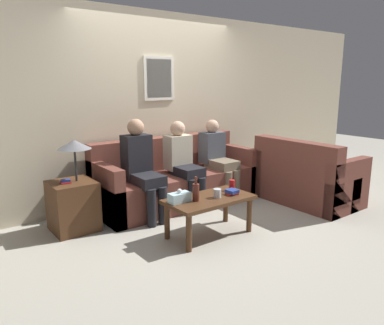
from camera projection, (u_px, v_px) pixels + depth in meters
ground_plane at (198, 212)px, 4.85m from camera, size 16.00×16.00×0.00m
wall_back at (158, 107)px, 5.30m from camera, size 9.00×0.08×2.60m
couch_main at (176, 181)px, 5.17m from camera, size 2.28×0.83×0.90m
couch_side at (306, 180)px, 5.19m from camera, size 0.83×1.32×0.90m
coffee_table at (209, 204)px, 4.07m from camera, size 0.97×0.51×0.43m
side_table_with_lamp at (73, 200)px, 4.22m from camera, size 0.48×0.48×1.04m
wine_bottle at (196, 192)px, 3.93m from camera, size 0.07×0.07×0.26m
drinking_glass at (217, 193)px, 4.05m from camera, size 0.08×0.08×0.10m
book_stack at (232, 192)px, 4.17m from camera, size 0.14×0.13×0.06m
soda_can at (232, 185)px, 4.32m from camera, size 0.07×0.07×0.12m
tissue_box at (179, 197)px, 3.90m from camera, size 0.23×0.12×0.15m
person_left at (142, 165)px, 4.56m from camera, size 0.34×0.63×1.22m
person_middle at (183, 161)px, 4.95m from camera, size 0.34×0.59×1.15m
person_right at (218, 156)px, 5.36m from camera, size 0.34×0.61×1.12m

